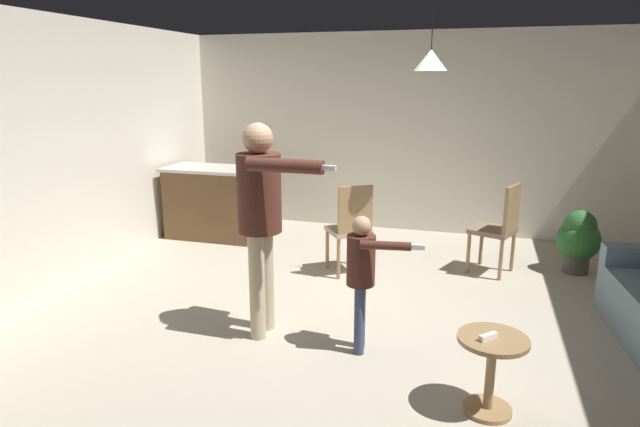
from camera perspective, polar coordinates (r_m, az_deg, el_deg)
name	(u,v)px	position (r m, az deg, el deg)	size (l,w,h in m)	color
ground	(360,323)	(4.80, 4.26, -11.54)	(7.68, 7.68, 0.00)	#B2A893
wall_back	(412,134)	(7.53, 9.74, 8.35)	(6.40, 0.10, 2.70)	silver
wall_left	(43,155)	(5.94, -27.38, 5.50)	(0.10, 6.40, 2.70)	silver
kitchen_counter	(214,202)	(7.30, -11.20, 1.17)	(1.26, 0.66, 0.95)	brown
side_table_by_couch	(491,365)	(3.67, 17.70, -15.11)	(0.44, 0.44, 0.52)	#99754C
person_adult	(261,207)	(4.28, -6.25, 0.68)	(0.86, 0.52, 1.75)	tan
person_child	(362,269)	(4.10, 4.50, -5.88)	(0.59, 0.31, 1.09)	#384260
dining_chair_by_counter	(351,226)	(5.77, 3.31, -1.30)	(0.58, 0.58, 1.00)	#99754C
dining_chair_near_wall	(500,225)	(6.09, 18.53, -1.21)	(0.55, 0.55, 1.00)	#99754C
potted_plant_corner	(579,239)	(6.50, 25.77, -2.41)	(0.46, 0.46, 0.70)	#4C4742
spare_remote_on_table	(488,337)	(3.53, 17.43, -12.37)	(0.04, 0.13, 0.04)	white
ceiling_light_pendant	(431,60)	(5.38, 11.70, 15.68)	(0.32, 0.32, 0.55)	silver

